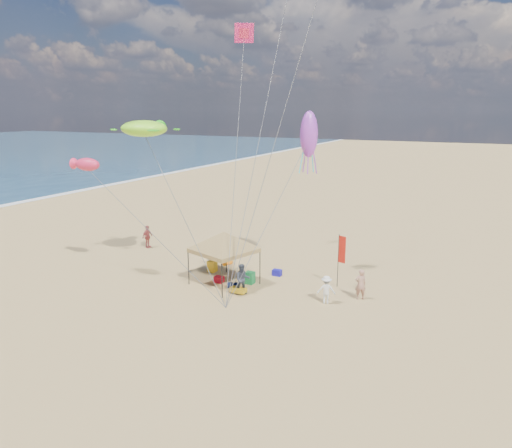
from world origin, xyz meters
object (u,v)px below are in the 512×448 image
object	(u,v)px
canopy_tent	(224,234)
cooler_blue	(277,273)
cooler_red	(219,279)
beach_cart	(238,290)
person_far_a	(147,237)
person_near_a	(360,284)
chair_green	(250,278)
person_near_c	(326,290)
chair_yellow	(212,266)
feather_flag	(341,253)
person_near_b	(243,279)

from	to	relation	value
canopy_tent	cooler_blue	world-z (taller)	canopy_tent
cooler_red	beach_cart	world-z (taller)	cooler_red
beach_cart	person_far_a	bearing A→B (deg)	154.03
cooler_red	person_near_a	distance (m)	8.23
cooler_red	chair_green	size ratio (longest dim) A/B	0.77
cooler_red	person_near_c	xyz separation A→B (m)	(6.65, -0.18, 0.57)
chair_yellow	beach_cart	distance (m)	4.09
cooler_red	beach_cart	xyz separation A→B (m)	(1.83, -1.02, 0.01)
cooler_red	person_near_a	world-z (taller)	person_near_a
person_near_a	person_far_a	world-z (taller)	person_near_a
cooler_red	feather_flag	bearing A→B (deg)	19.77
feather_flag	beach_cart	bearing A→B (deg)	-144.71
cooler_red	person_near_c	size ratio (longest dim) A/B	0.36
person_near_c	person_near_b	bearing A→B (deg)	-8.80
chair_green	person_near_c	world-z (taller)	person_near_c
chair_yellow	person_near_b	bearing A→B (deg)	-35.77
chair_green	person_far_a	distance (m)	10.71
cooler_blue	person_near_c	bearing A→B (deg)	-34.61
person_far_a	person_near_a	bearing A→B (deg)	-97.67
beach_cart	person_near_b	size ratio (longest dim) A/B	0.52
chair_yellow	beach_cart	world-z (taller)	chair_yellow
feather_flag	person_far_a	distance (m)	15.24
cooler_red	chair_yellow	world-z (taller)	chair_yellow
feather_flag	person_near_c	bearing A→B (deg)	-89.71
person_near_b	person_near_c	bearing A→B (deg)	-24.56
feather_flag	chair_yellow	xyz separation A→B (m)	(-8.02, -0.87, -1.73)
canopy_tent	chair_green	bearing A→B (deg)	30.71
person_near_c	feather_flag	bearing A→B (deg)	-108.70
canopy_tent	cooler_blue	distance (m)	4.50
person_near_b	chair_green	bearing A→B (deg)	68.73
person_near_a	feather_flag	bearing A→B (deg)	-71.14
canopy_tent	cooler_red	distance (m)	2.90
feather_flag	person_near_c	distance (m)	2.89
cooler_blue	chair_green	distance (m)	2.15
person_near_a	person_far_a	distance (m)	16.83
cooler_blue	person_near_c	distance (m)	4.96
cooler_red	cooler_blue	bearing A→B (deg)	45.22
person_near_a	cooler_red	bearing A→B (deg)	-23.68
cooler_blue	cooler_red	bearing A→B (deg)	-134.78
feather_flag	person_near_b	xyz separation A→B (m)	(-4.53, -3.38, -1.21)
cooler_red	person_near_a	bearing A→B (deg)	8.20
person_near_c	person_far_a	distance (m)	15.68
feather_flag	person_near_c	world-z (taller)	feather_flag
feather_flag	chair_yellow	world-z (taller)	feather_flag
cooler_red	chair_yellow	size ratio (longest dim) A/B	0.77
chair_green	beach_cart	world-z (taller)	chair_green
canopy_tent	chair_yellow	bearing A→B (deg)	138.35
beach_cart	cooler_red	bearing A→B (deg)	150.89
person_near_c	person_far_a	bearing A→B (deg)	-34.44
person_near_b	canopy_tent	bearing A→B (deg)	116.94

